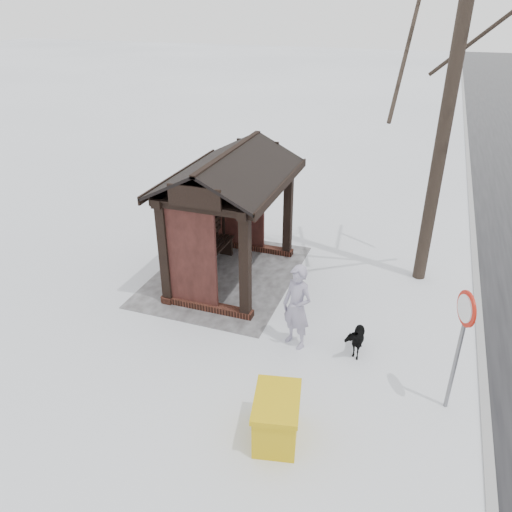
{
  "coord_description": "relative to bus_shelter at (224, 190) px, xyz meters",
  "views": [
    {
      "loc": [
        9.58,
        4.02,
        5.98
      ],
      "look_at": [
        0.59,
        0.8,
        0.99
      ],
      "focal_mm": 35.0,
      "sensor_mm": 36.0,
      "label": 1
    }
  ],
  "objects": [
    {
      "name": "kerb",
      "position": [
        0.0,
        5.66,
        -2.16
      ],
      "size": [
        120.0,
        0.15,
        0.06
      ],
      "primitive_type": "cube",
      "color": "gray",
      "rests_on": "ground"
    },
    {
      "name": "ground",
      "position": [
        0.0,
        0.16,
        -2.17
      ],
      "size": [
        120.0,
        120.0,
        0.0
      ],
      "primitive_type": "plane",
      "color": "white",
      "rests_on": "ground"
    },
    {
      "name": "grit_bin",
      "position": [
        4.32,
        2.62,
        -1.78
      ],
      "size": [
        1.11,
        0.86,
        0.76
      ],
      "rotation": [
        0.0,
        0.0,
        0.21
      ],
      "color": "#CAA30B",
      "rests_on": "ground"
    },
    {
      "name": "bus_shelter",
      "position": [
        0.0,
        0.0,
        0.0
      ],
      "size": [
        3.6,
        2.4,
        3.09
      ],
      "color": "#351B13",
      "rests_on": "ground"
    },
    {
      "name": "road_sign",
      "position": [
        2.77,
        5.03,
        -0.58
      ],
      "size": [
        0.52,
        0.25,
        2.18
      ],
      "rotation": [
        0.0,
        0.0,
        0.4
      ],
      "color": "slate",
      "rests_on": "ground"
    },
    {
      "name": "pedestrian",
      "position": [
        2.01,
        2.28,
        -1.32
      ],
      "size": [
        0.63,
        0.73,
        1.7
      ],
      "primitive_type": "imported",
      "rotation": [
        0.0,
        0.0,
        1.14
      ],
      "color": "#938CA4",
      "rests_on": "ground"
    },
    {
      "name": "dog",
      "position": [
        1.85,
        3.37,
        -1.85
      ],
      "size": [
        0.78,
        0.4,
        0.64
      ],
      "primitive_type": "imported",
      "rotation": [
        0.0,
        0.0,
        1.65
      ],
      "color": "black",
      "rests_on": "ground"
    },
    {
      "name": "trampled_patch",
      "position": [
        0.0,
        -0.04,
        -2.16
      ],
      "size": [
        4.2,
        3.2,
        0.02
      ],
      "primitive_type": "cube",
      "color": "gray",
      "rests_on": "ground"
    }
  ]
}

